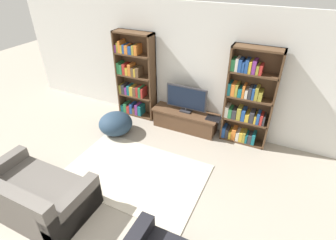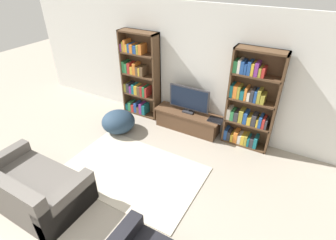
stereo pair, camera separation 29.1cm
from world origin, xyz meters
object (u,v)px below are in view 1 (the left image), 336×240
bookshelf_left (135,78)px  bookshelf_right (247,101)px  laptop (214,118)px  beanbag_ottoman (116,123)px  television (186,99)px  couch_left_sectional (33,196)px  tv_stand (185,120)px

bookshelf_left → bookshelf_right: (2.54, -0.00, -0.01)m
laptop → beanbag_ottoman: beanbag_ottoman is taller
bookshelf_right → beanbag_ottoman: bearing=-160.0°
beanbag_ottoman → laptop: bearing=22.4°
bookshelf_left → television: size_ratio=2.20×
bookshelf_right → couch_left_sectional: 4.01m
laptop → tv_stand: bearing=178.5°
tv_stand → laptop: (0.64, -0.02, 0.22)m
couch_left_sectional → beanbag_ottoman: bearing=92.3°
bookshelf_right → television: bearing=-175.9°
tv_stand → couch_left_sectional: bearing=-111.6°
bookshelf_left → laptop: bearing=-3.7°
bookshelf_right → couch_left_sectional: bookshelf_right is taller
television → beanbag_ottoman: television is taller
bookshelf_left → beanbag_ottoman: bookshelf_left is taller
television → beanbag_ottoman: 1.61m
bookshelf_left → tv_stand: 1.51m
tv_stand → couch_left_sectional: (-1.19, -3.02, 0.05)m
tv_stand → laptop: bearing=-1.5°
bookshelf_left → bookshelf_right: size_ratio=1.00×
beanbag_ottoman → tv_stand: bearing=32.2°
bookshelf_right → television: 1.24m
bookshelf_right → couch_left_sectional: bearing=-127.7°
couch_left_sectional → beanbag_ottoman: size_ratio=2.34×
tv_stand → television: 0.52m
couch_left_sectional → television: bearing=68.6°
television → laptop: bearing=-3.2°
couch_left_sectional → beanbag_ottoman: 2.21m
bookshelf_left → couch_left_sectional: bearing=-87.7°
laptop → couch_left_sectional: couch_left_sectional is taller
bookshelf_right → beanbag_ottoman: bookshelf_right is taller
bookshelf_right → bookshelf_left: bearing=180.0°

